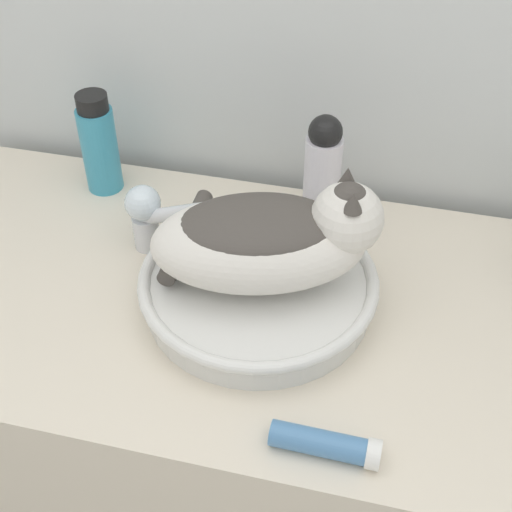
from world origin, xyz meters
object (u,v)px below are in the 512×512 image
cat (269,236)px  lotion_bottle_white (323,170)px  faucet (150,214)px  mouthwash_bottle (99,145)px  cream_tube (327,444)px

cat → lotion_bottle_white: 0.23m
cat → faucet: size_ratio=2.21×
faucet → lotion_bottle_white: lotion_bottle_white is taller
mouthwash_bottle → cream_tube: mouthwash_bottle is taller
faucet → mouthwash_bottle: 0.21m
cat → lotion_bottle_white: size_ratio=1.70×
mouthwash_bottle → cat: bearing=-31.6°
faucet → mouthwash_bottle: (-0.15, 0.15, 0.02)m
faucet → cat: bearing=2.7°
faucet → cream_tube: (0.35, -0.32, -0.06)m
mouthwash_bottle → faucet: bearing=-45.0°
faucet → lotion_bottle_white: (0.26, 0.15, 0.03)m
lotion_bottle_white → cat: bearing=-100.5°
lotion_bottle_white → cream_tube: 0.49m
cat → lotion_bottle_white: bearing=63.7°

